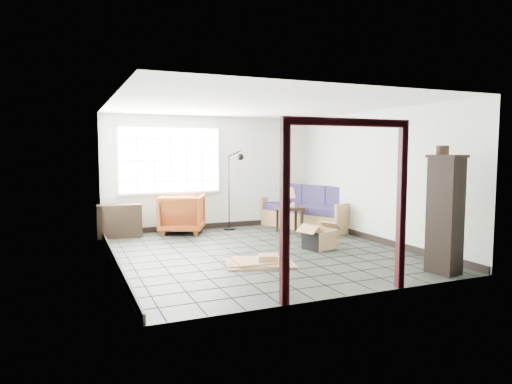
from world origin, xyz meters
name	(u,v)px	position (x,y,z in m)	size (l,w,h in m)	color
ground	(260,252)	(0.00, 0.00, 0.00)	(5.50, 5.50, 0.00)	black
room_shell	(259,158)	(0.00, 0.03, 1.68)	(5.02, 5.52, 2.61)	#BABFB7
window_panel	(170,160)	(-1.00, 2.70, 1.60)	(2.32, 0.08, 1.52)	silver
doorway_trim	(347,186)	(0.00, -2.70, 1.38)	(1.80, 0.08, 2.20)	#350C11
futon_sofa	(309,213)	(2.09, 1.88, 0.36)	(1.63, 2.39, 0.99)	#9D6F47
armchair	(182,212)	(-0.82, 2.40, 0.47)	(0.91, 0.85, 0.94)	#8F4914
side_table	(289,211)	(1.33, 1.42, 0.48)	(0.62, 0.62, 0.59)	black
table_lamp	(289,194)	(1.29, 1.37, 0.88)	(0.35, 0.35, 0.42)	black
projector	(288,205)	(1.29, 1.42, 0.63)	(0.29, 0.25, 0.09)	silver
floor_lamp	(235,188)	(0.38, 2.32, 0.97)	(0.48, 0.44, 1.82)	black
console_shelf	(120,221)	(-2.15, 2.40, 0.35)	(0.91, 0.41, 0.69)	black
tall_shelf	(445,214)	(1.93, -2.39, 0.89)	(0.45, 0.53, 1.75)	black
pot	(443,150)	(1.90, -2.32, 1.82)	(0.20, 0.20, 0.13)	black
open_box	(319,239)	(1.11, -0.20, 0.17)	(0.93, 0.66, 0.47)	brown
cardboard_pile	(261,261)	(-0.34, -0.84, 0.04)	(1.22, 1.03, 0.16)	brown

